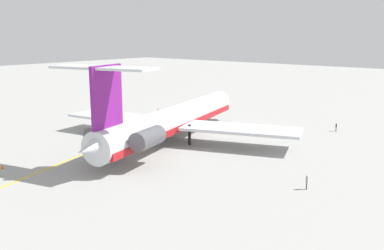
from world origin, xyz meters
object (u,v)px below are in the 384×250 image
Objects in this scene: ground_crew_portside at (307,180)px; main_jetliner at (170,120)px; ground_crew_near_tail at (336,126)px; safety_cone_nose at (2,167)px; safety_cone_tail at (158,109)px.

main_jetliner is at bearing 153.39° from ground_crew_portside.
main_jetliner is 28.97× the size of ground_crew_near_tail.
main_jetliner is 26.33m from safety_cone_nose.
main_jetliner reaches higher than ground_crew_near_tail.
ground_crew_portside is 3.16× the size of safety_cone_nose.
ground_crew_near_tail is at bearing 96.45° from safety_cone_tail.
ground_crew_near_tail is 2.98× the size of safety_cone_nose.
main_jetliner is at bearing 162.13° from safety_cone_nose.
safety_cone_tail is (-21.12, -23.08, -3.54)m from main_jetliner.
ground_crew_portside reaches higher than ground_crew_near_tail.
main_jetliner is 27.90m from ground_crew_portside.
ground_crew_near_tail is (-25.80, 18.29, -2.78)m from main_jetliner.
safety_cone_nose is (50.63, -26.30, -0.76)m from ground_crew_near_tail.
safety_cone_tail is at bearing 137.65° from ground_crew_portside.
main_jetliner is at bearing 47.54° from safety_cone_tail.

